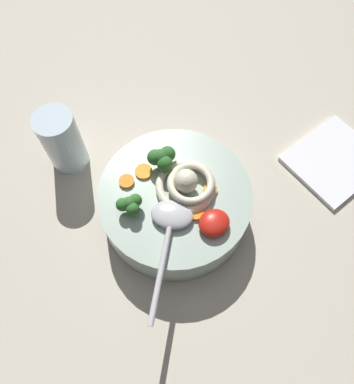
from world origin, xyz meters
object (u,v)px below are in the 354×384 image
Objects in this scene: soup_spoon at (170,224)px; noodle_pile at (187,184)px; drinking_glass at (62,141)px; folded_napkin at (334,160)px; soup_bowl at (177,202)px.

noodle_pile is at bearing 168.06° from soup_spoon.
noodle_pile is 22.08cm from drinking_glass.
soup_bowl is at bearing 166.96° from folded_napkin.
soup_spoon is (-5.20, -3.80, -0.43)cm from noodle_pile.
soup_bowl is at bearing -59.68° from drinking_glass.
soup_spoon is 1.03× the size of folded_napkin.
noodle_pile is at bearing -56.37° from drinking_glass.
soup_spoon is at bearing -131.91° from soup_bowl.
noodle_pile is 28.38cm from folded_napkin.
noodle_pile reaches higher than soup_spoon.
soup_spoon is 23.22cm from drinking_glass.
drinking_glass reaches higher than soup_bowl.
soup_bowl is at bearing 172.21° from noodle_pile.
soup_spoon is 1.31× the size of drinking_glass.
noodle_pile is at bearing -7.79° from soup_bowl.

